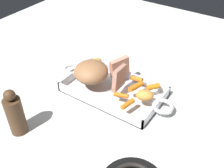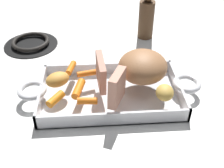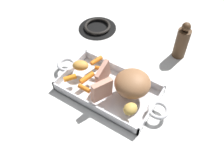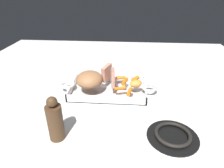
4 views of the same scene
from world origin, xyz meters
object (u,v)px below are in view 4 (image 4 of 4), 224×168
roast_slice_outer (113,78)px  baby_carrot_short (121,78)px  pork_roast (90,79)px  stove_burner_rear (173,135)px  baby_carrot_long (120,88)px  baby_carrot_southwest (125,82)px  pepper_mill (55,121)px  baby_carrot_northwest (129,92)px  potato_whole (85,75)px  baby_carrot_northeast (135,79)px  potato_halved (136,84)px  roasting_dish (108,90)px  roast_slice_thin (107,73)px

roast_slice_outer → baby_carrot_short: 0.08m
pork_roast → roast_slice_outer: roast_slice_outer is taller
stove_burner_rear → baby_carrot_long: bearing=128.0°
baby_carrot_southwest → pepper_mill: 0.40m
baby_carrot_northwest → pepper_mill: (-0.24, -0.25, 0.02)m
roast_slice_outer → potato_whole: 0.16m
baby_carrot_short → baby_carrot_northeast: 0.07m
baby_carrot_short → stove_burner_rear: 0.40m
baby_carrot_southwest → pepper_mill: pepper_mill is taller
potato_whole → potato_halved: same height
baby_carrot_short → pepper_mill: pepper_mill is taller
potato_halved → roasting_dish: bearing=176.1°
baby_carrot_short → potato_whole: 0.18m
roasting_dish → baby_carrot_southwest: baby_carrot_southwest is taller
baby_carrot_long → baby_carrot_northwest: 0.05m
roasting_dish → stove_burner_rear: bearing=-49.0°
pepper_mill → baby_carrot_long: bearing=53.8°
roast_slice_outer → pork_roast: bearing=-170.7°
baby_carrot_long → baby_carrot_northwest: (0.04, -0.03, 0.00)m
pork_roast → baby_carrot_short: (0.14, 0.09, -0.03)m
baby_carrot_long → stove_burner_rear: 0.31m
baby_carrot_long → potato_whole: potato_whole is taller
potato_whole → roasting_dish: bearing=-26.3°
baby_carrot_short → potato_whole: size_ratio=0.94×
baby_carrot_short → baby_carrot_northwest: 0.14m
roasting_dish → baby_carrot_northwest: bearing=-34.5°
roast_slice_outer → baby_carrot_short: roast_slice_outer is taller
roast_slice_outer → baby_carrot_long: roast_slice_outer is taller
baby_carrot_short → baby_carrot_northwest: (0.04, -0.14, 0.00)m
pork_roast → roast_slice_thin: 0.11m
roasting_dish → pepper_mill: bearing=-114.1°
baby_carrot_northwest → potato_whole: potato_whole is taller
baby_carrot_northeast → pork_roast: bearing=-159.8°
pork_roast → stove_burner_rear: size_ratio=0.70×
baby_carrot_short → potato_halved: (0.07, -0.07, 0.01)m
baby_carrot_short → potato_halved: bearing=-46.0°
baby_carrot_southwest → stove_burner_rear: 0.35m
baby_carrot_northeast → potato_whole: bearing=179.0°
baby_carrot_long → baby_carrot_southwest: bearing=73.6°
baby_carrot_southwest → baby_carrot_northeast: same height
baby_carrot_northeast → potato_halved: bearing=-89.7°
potato_whole → stove_burner_rear: size_ratio=0.28×
pork_roast → potato_halved: (0.21, 0.01, -0.02)m
baby_carrot_long → potato_whole: 0.21m
stove_burner_rear → baby_carrot_short: bearing=118.5°
pork_roast → baby_carrot_northwest: bearing=-14.5°
baby_carrot_southwest → roast_slice_outer: bearing=-153.6°
baby_carrot_short → baby_carrot_southwest: 0.05m
baby_carrot_southwest → baby_carrot_long: size_ratio=1.16×
baby_carrot_southwest → potato_halved: 0.06m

